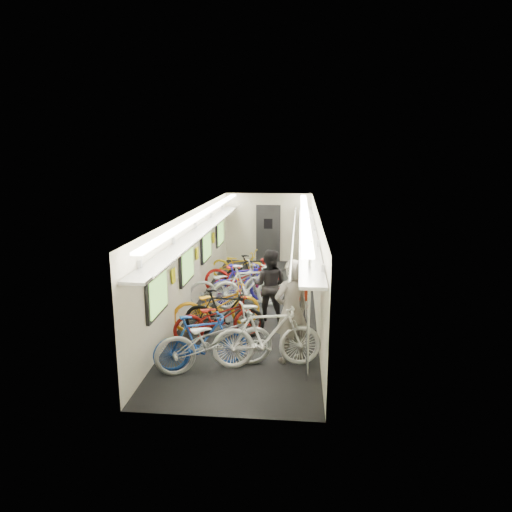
% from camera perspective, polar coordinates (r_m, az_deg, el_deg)
% --- Properties ---
extents(train_car_shell, '(10.00, 10.00, 10.00)m').
position_cam_1_polar(train_car_shell, '(11.83, -1.60, 2.57)').
color(train_car_shell, black).
rests_on(train_car_shell, ground).
extents(bicycle_0, '(2.22, 1.50, 1.10)m').
position_cam_1_polar(bicycle_0, '(8.10, -5.16, -10.41)').
color(bicycle_0, '#A2A3A7').
rests_on(bicycle_0, ground).
extents(bicycle_1, '(1.73, 1.08, 1.01)m').
position_cam_1_polar(bicycle_1, '(8.19, -6.90, -10.57)').
color(bicycle_1, '#1A419F').
rests_on(bicycle_1, ground).
extents(bicycle_2, '(1.95, 1.31, 0.97)m').
position_cam_1_polar(bicycle_2, '(9.30, -4.67, -7.75)').
color(bicycle_2, maroon).
rests_on(bicycle_2, ground).
extents(bicycle_3, '(1.71, 0.56, 1.02)m').
position_cam_1_polar(bicycle_3, '(9.52, -4.01, -7.11)').
color(bicycle_3, black).
rests_on(bicycle_3, ground).
extents(bicycle_4, '(2.06, 1.42, 1.03)m').
position_cam_1_polar(bicycle_4, '(9.97, -4.91, -6.17)').
color(bicycle_4, orange).
rests_on(bicycle_4, ground).
extents(bicycle_5, '(1.90, 1.05, 1.10)m').
position_cam_1_polar(bicycle_5, '(11.22, -0.90, -3.79)').
color(bicycle_5, white).
rests_on(bicycle_5, ground).
extents(bicycle_6, '(2.22, 1.49, 1.10)m').
position_cam_1_polar(bicycle_6, '(11.36, -3.30, -3.59)').
color(bicycle_6, '#A4A4A8').
rests_on(bicycle_6, ground).
extents(bicycle_7, '(1.76, 1.14, 1.03)m').
position_cam_1_polar(bicycle_7, '(11.62, -1.68, -3.40)').
color(bicycle_7, '#231CAA').
rests_on(bicycle_7, ground).
extents(bicycle_8, '(2.22, 1.00, 1.12)m').
position_cam_1_polar(bicycle_8, '(12.12, -1.63, -2.49)').
color(bicycle_8, '#9F1511').
rests_on(bicycle_8, ground).
extents(bicycle_9, '(1.75, 0.90, 1.01)m').
position_cam_1_polar(bicycle_9, '(12.72, -0.24, -2.03)').
color(bicycle_9, black).
rests_on(bicycle_9, ground).
extents(bicycle_10, '(1.87, 1.01, 0.94)m').
position_cam_1_polar(bicycle_10, '(13.70, -2.15, -1.13)').
color(bicycle_10, gold).
rests_on(bicycle_10, ground).
extents(bicycle_11, '(2.02, 0.94, 1.17)m').
position_cam_1_polar(bicycle_11, '(8.15, 1.38, -9.95)').
color(bicycle_11, white).
rests_on(bicycle_11, ground).
extents(passenger_near, '(0.84, 0.77, 1.92)m').
position_cam_1_polar(passenger_near, '(8.27, 4.45, -6.89)').
color(passenger_near, gray).
rests_on(passenger_near, ground).
extents(passenger_mid, '(0.88, 0.73, 1.63)m').
position_cam_1_polar(passenger_mid, '(10.38, 1.68, -3.62)').
color(passenger_mid, black).
rests_on(passenger_mid, ground).
extents(backpack, '(0.28, 0.19, 0.38)m').
position_cam_1_polar(backpack, '(8.45, 5.64, -4.20)').
color(backpack, red).
rests_on(backpack, passenger_near).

